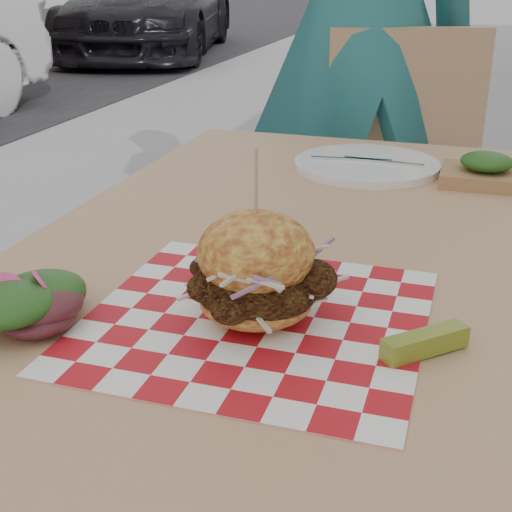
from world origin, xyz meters
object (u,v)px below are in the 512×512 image
(car_dark, at_px, (151,4))
(patio_table, at_px, (321,289))
(diner, at_px, (362,33))
(sandwich, at_px, (256,274))
(patio_chair, at_px, (384,187))

(car_dark, bearing_deg, patio_table, -76.11)
(diner, height_order, car_dark, diner)
(car_dark, distance_m, sandwich, 8.62)
(patio_table, bearing_deg, sandwich, -93.74)
(patio_table, distance_m, patio_chair, 0.92)
(diner, bearing_deg, patio_table, 72.35)
(sandwich, bearing_deg, patio_chair, 90.69)
(diner, xyz_separation_m, sandwich, (0.12, -1.33, -0.12))
(car_dark, height_order, sandwich, car_dark)
(patio_chair, distance_m, sandwich, 1.20)
(diner, relative_size, patio_table, 1.54)
(diner, height_order, patio_chair, diner)
(car_dark, relative_size, sandwich, 21.21)
(diner, height_order, sandwich, diner)
(diner, height_order, patio_table, diner)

